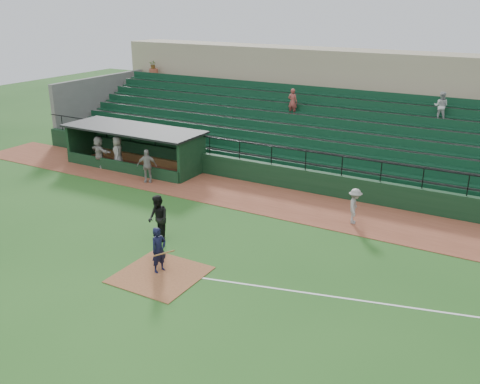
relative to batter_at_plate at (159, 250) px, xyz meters
The scene contains 12 objects.
ground 1.20m from the batter_at_plate, 77.60° to the left, with size 90.00×90.00×0.00m, color #22521A.
warning_track 8.83m from the batter_at_plate, 88.87° to the left, with size 40.00×4.00×0.03m, color brown.
home_plate_dirt 0.92m from the batter_at_plate, 51.00° to the right, with size 3.00×3.00×0.03m, color brown.
foul_line 8.46m from the batter_at_plate, 13.66° to the left, with size 18.00×0.09×0.01m, color white.
stadium_structure 17.30m from the batter_at_plate, 89.43° to the left, with size 38.00×13.08×6.40m.
dugout 14.10m from the batter_at_plate, 132.79° to the left, with size 8.90×3.20×2.42m.
batter_at_plate is the anchor object (origin of this frame).
umpire 2.79m from the batter_at_plate, 128.48° to the left, with size 0.98×0.76×2.01m, color black.
runner 9.41m from the batter_at_plate, 58.79° to the left, with size 1.06×0.61×1.65m, color gray.
dugout_player_a 10.60m from the batter_at_plate, 131.49° to the left, with size 1.10×0.46×1.88m, color gray.
dugout_player_b 13.61m from the batter_at_plate, 138.24° to the left, with size 0.96×0.63×1.97m, color #A09A95.
dugout_player_c 14.21m from the batter_at_plate, 142.48° to the left, with size 1.79×0.57×1.93m, color #A5A09B.
Camera 1 is at (11.32, -14.79, 9.71)m, focal length 39.84 mm.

